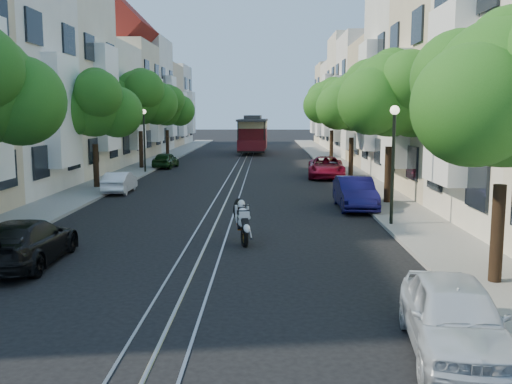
{
  "coord_description": "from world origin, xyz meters",
  "views": [
    {
      "loc": [
        1.86,
        -16.0,
        4.01
      ],
      "look_at": [
        1.46,
        5.75,
        1.0
      ],
      "focal_mm": 40.0,
      "sensor_mm": 36.0,
      "label": 1
    }
  ],
  "objects_px": {
    "parked_car_e_mid": "(355,193)",
    "tree_e_a": "(509,96)",
    "tree_w_d": "(167,107)",
    "tree_w_b": "(95,106)",
    "lamp_west": "(144,131)",
    "tree_e_b": "(392,96)",
    "tree_e_c": "(353,104)",
    "parked_car_e_near": "(454,317)",
    "tree_w_c": "(140,98)",
    "parked_car_w_mid": "(120,182)",
    "sportbike_rider": "(242,219)",
    "parked_car_w_far": "(166,160)",
    "parked_car_w_near": "(26,242)",
    "lamp_east": "(394,147)",
    "parked_car_e_far": "(326,167)",
    "tree_e_d": "(333,103)",
    "cable_car": "(253,133)"
  },
  "relations": [
    {
      "from": "tree_e_b",
      "to": "tree_e_c",
      "type": "xyz_separation_m",
      "value": [
        -0.0,
        11.0,
        -0.13
      ]
    },
    {
      "from": "tree_e_a",
      "to": "cable_car",
      "type": "relative_size",
      "value": 0.69
    },
    {
      "from": "tree_e_c",
      "to": "parked_car_w_mid",
      "type": "bearing_deg",
      "value": -150.16
    },
    {
      "from": "tree_e_a",
      "to": "parked_car_w_far",
      "type": "bearing_deg",
      "value": 113.95
    },
    {
      "from": "tree_e_c",
      "to": "tree_w_d",
      "type": "xyz_separation_m",
      "value": [
        -14.4,
        16.0,
        0.0
      ]
    },
    {
      "from": "tree_e_d",
      "to": "parked_car_w_mid",
      "type": "bearing_deg",
      "value": -124.99
    },
    {
      "from": "tree_w_d",
      "to": "parked_car_w_far",
      "type": "xyz_separation_m",
      "value": [
        1.54,
        -10.04,
        -4.02
      ]
    },
    {
      "from": "tree_e_a",
      "to": "lamp_east",
      "type": "relative_size",
      "value": 1.51
    },
    {
      "from": "tree_w_b",
      "to": "parked_car_e_far",
      "type": "bearing_deg",
      "value": 23.68
    },
    {
      "from": "cable_car",
      "to": "tree_w_c",
      "type": "bearing_deg",
      "value": -112.85
    },
    {
      "from": "tree_e_a",
      "to": "lamp_west",
      "type": "height_order",
      "value": "tree_e_a"
    },
    {
      "from": "lamp_west",
      "to": "tree_e_a",
      "type": "bearing_deg",
      "value": -61.55
    },
    {
      "from": "parked_car_w_near",
      "to": "parked_car_e_far",
      "type": "bearing_deg",
      "value": -116.72
    },
    {
      "from": "lamp_west",
      "to": "sportbike_rider",
      "type": "bearing_deg",
      "value": -70.25
    },
    {
      "from": "tree_e_d",
      "to": "parked_car_w_mid",
      "type": "distance_m",
      "value": 22.84
    },
    {
      "from": "parked_car_e_mid",
      "to": "parked_car_w_mid",
      "type": "distance_m",
      "value": 12.16
    },
    {
      "from": "tree_w_b",
      "to": "sportbike_rider",
      "type": "height_order",
      "value": "tree_w_b"
    },
    {
      "from": "tree_w_d",
      "to": "lamp_west",
      "type": "bearing_deg",
      "value": -86.56
    },
    {
      "from": "tree_e_a",
      "to": "sportbike_rider",
      "type": "xyz_separation_m",
      "value": [
        -6.15,
        4.39,
        -3.63
      ]
    },
    {
      "from": "parked_car_w_mid",
      "to": "parked_car_e_far",
      "type": "bearing_deg",
      "value": -149.32
    },
    {
      "from": "tree_w_b",
      "to": "parked_car_e_mid",
      "type": "height_order",
      "value": "tree_w_b"
    },
    {
      "from": "tree_w_c",
      "to": "tree_w_d",
      "type": "height_order",
      "value": "tree_w_c"
    },
    {
      "from": "tree_e_a",
      "to": "lamp_east",
      "type": "xyz_separation_m",
      "value": [
        -0.96,
        7.02,
        -1.55
      ]
    },
    {
      "from": "tree_w_b",
      "to": "lamp_west",
      "type": "xyz_separation_m",
      "value": [
        0.84,
        8.02,
        -1.55
      ]
    },
    {
      "from": "tree_w_d",
      "to": "parked_car_e_near",
      "type": "bearing_deg",
      "value": -74.17
    },
    {
      "from": "lamp_east",
      "to": "parked_car_e_far",
      "type": "xyz_separation_m",
      "value": [
        -0.7,
        15.56,
        -2.18
      ]
    },
    {
      "from": "tree_e_b",
      "to": "lamp_east",
      "type": "relative_size",
      "value": 1.61
    },
    {
      "from": "tree_e_d",
      "to": "cable_car",
      "type": "relative_size",
      "value": 0.75
    },
    {
      "from": "lamp_west",
      "to": "parked_car_w_near",
      "type": "distance_m",
      "value": 23.5
    },
    {
      "from": "parked_car_e_near",
      "to": "parked_car_w_mid",
      "type": "bearing_deg",
      "value": 125.2
    },
    {
      "from": "parked_car_e_near",
      "to": "sportbike_rider",
      "type": "bearing_deg",
      "value": 121.98
    },
    {
      "from": "sportbike_rider",
      "to": "lamp_west",
      "type": "bearing_deg",
      "value": 97.37
    },
    {
      "from": "parked_car_e_mid",
      "to": "tree_e_a",
      "type": "bearing_deg",
      "value": -81.6
    },
    {
      "from": "tree_e_b",
      "to": "parked_car_e_near",
      "type": "relative_size",
      "value": 1.76
    },
    {
      "from": "tree_e_b",
      "to": "cable_car",
      "type": "relative_size",
      "value": 0.73
    },
    {
      "from": "parked_car_w_far",
      "to": "lamp_east",
      "type": "bearing_deg",
      "value": 123.84
    },
    {
      "from": "parked_car_e_near",
      "to": "tree_e_c",
      "type": "bearing_deg",
      "value": 91.77
    },
    {
      "from": "tree_e_d",
      "to": "tree_w_b",
      "type": "relative_size",
      "value": 1.09
    },
    {
      "from": "tree_w_b",
      "to": "parked_car_w_mid",
      "type": "height_order",
      "value": "tree_w_b"
    },
    {
      "from": "lamp_west",
      "to": "cable_car",
      "type": "distance_m",
      "value": 21.12
    },
    {
      "from": "lamp_east",
      "to": "parked_car_e_far",
      "type": "distance_m",
      "value": 15.73
    },
    {
      "from": "parked_car_w_mid",
      "to": "tree_e_b",
      "type": "bearing_deg",
      "value": 163.08
    },
    {
      "from": "tree_e_d",
      "to": "tree_w_d",
      "type": "height_order",
      "value": "tree_e_d"
    },
    {
      "from": "tree_e_d",
      "to": "lamp_east",
      "type": "height_order",
      "value": "tree_e_d"
    },
    {
      "from": "sportbike_rider",
      "to": "parked_car_w_near",
      "type": "height_order",
      "value": "sportbike_rider"
    },
    {
      "from": "tree_w_d",
      "to": "tree_e_a",
      "type": "bearing_deg",
      "value": -69.73
    },
    {
      "from": "tree_e_d",
      "to": "tree_w_c",
      "type": "bearing_deg",
      "value": -157.38
    },
    {
      "from": "tree_w_c",
      "to": "parked_car_e_near",
      "type": "distance_m",
      "value": 34.33
    },
    {
      "from": "lamp_west",
      "to": "parked_car_e_near",
      "type": "relative_size",
      "value": 1.1
    },
    {
      "from": "tree_e_b",
      "to": "cable_car",
      "type": "distance_m",
      "value": 33.8
    }
  ]
}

